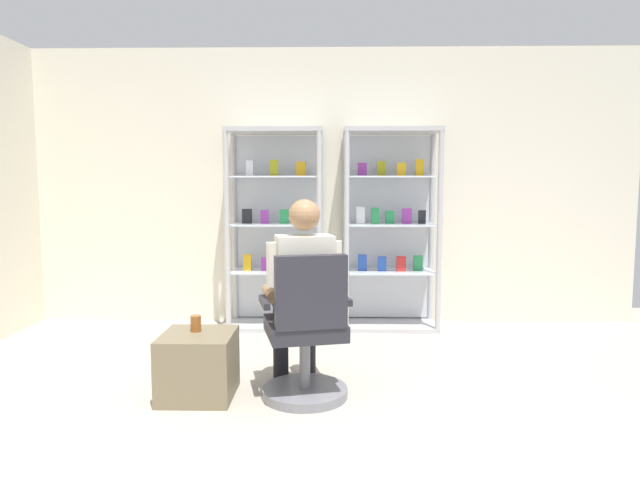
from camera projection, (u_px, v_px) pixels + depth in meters
name	position (u px, v px, depth m)	size (l,w,h in m)	color
ground_plane	(334.00, 471.00, 2.68)	(7.20, 7.20, 0.00)	#B2A899
back_wall	(333.00, 187.00, 5.53)	(6.00, 0.10, 2.70)	silver
display_cabinet_left	(276.00, 228.00, 5.34)	(0.90, 0.45, 1.90)	#B7B7BC
display_cabinet_right	(390.00, 228.00, 5.32)	(0.90, 0.45, 1.90)	#B7B7BC
office_chair	(306.00, 340.00, 3.53)	(0.61, 0.58, 0.96)	slate
seated_shopkeeper	(302.00, 286.00, 3.65)	(0.55, 0.62, 1.29)	black
storage_crate	(198.00, 365.00, 3.61)	(0.46, 0.48, 0.42)	#72664C
tea_glass	(196.00, 323.00, 3.64)	(0.07, 0.07, 0.11)	brown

